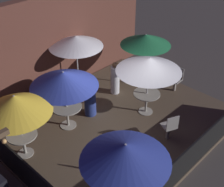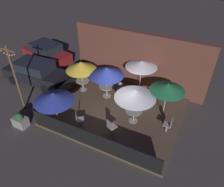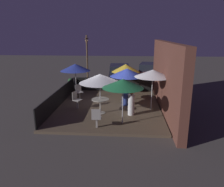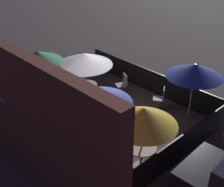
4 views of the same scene
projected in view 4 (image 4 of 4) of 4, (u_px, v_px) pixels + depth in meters
The scene contains 19 objects.
ground_plane at pixel (99, 119), 11.66m from camera, with size 60.00×60.00×0.00m, color #423D3A.
patio_deck at pixel (99, 117), 11.63m from camera, with size 7.10×5.80×0.12m.
building_wall at pixel (16, 106), 8.86m from camera, with size 8.70×0.36×3.73m.
fence_front at pixel (150, 81), 13.09m from camera, with size 6.90×0.05×0.95m.
fence_side_left at pixel (178, 150), 9.16m from camera, with size 0.05×5.60×0.95m.
patio_umbrella_0 at pixel (144, 116), 8.36m from camera, with size 1.91×1.91×2.04m.
patio_umbrella_1 at pixel (99, 95), 9.36m from camera, with size 2.07×2.07×2.01m.
patio_umbrella_2 at pixel (84, 59), 11.61m from camera, with size 2.12×2.12×2.08m.
patio_umbrella_3 at pixel (38, 56), 11.69m from camera, with size 1.85×1.85×2.11m.
patio_umbrella_4 at pixel (195, 70), 10.69m from camera, with size 1.99×1.99×2.10m.
patio_umbrella_5 at pixel (30, 84), 9.46m from camera, with size 1.92×1.92×2.22m.
dining_table_0 at pixel (141, 151), 8.94m from camera, with size 0.86×0.86×0.73m.
dining_table_1 at pixel (100, 127), 9.93m from camera, with size 0.96×0.96×0.77m.
dining_table_2 at pixel (86, 88), 12.22m from camera, with size 0.90×0.90×0.76m.
patio_chair_0 at pixel (57, 76), 13.42m from camera, with size 0.41×0.41×0.92m.
patio_chair_1 at pixel (122, 84), 12.70m from camera, with size 0.53×0.53×0.95m.
patio_chair_2 at pixel (160, 98), 11.75m from camera, with size 0.56×0.56×0.93m.
patron_0 at pixel (50, 102), 11.36m from camera, with size 0.45×0.45×1.28m.
patron_1 at pixel (83, 115), 10.56m from camera, with size 0.54×0.54×1.36m.
Camera 4 is at (-7.35, 6.38, 6.50)m, focal length 50.00 mm.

